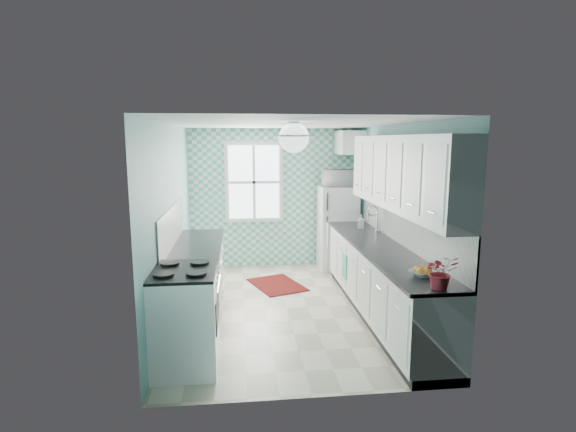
{
  "coord_description": "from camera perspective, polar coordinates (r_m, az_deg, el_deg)",
  "views": [
    {
      "loc": [
        -0.63,
        -5.87,
        2.29
      ],
      "look_at": [
        0.05,
        0.25,
        1.25
      ],
      "focal_mm": 28.0,
      "sensor_mm": 36.0,
      "label": 1
    }
  ],
  "objects": [
    {
      "name": "soap_bottle",
      "position": [
        7.04,
        9.25,
        -0.71
      ],
      "size": [
        0.12,
        0.12,
        0.21
      ],
      "primitive_type": "imported",
      "rotation": [
        0.0,
        0.0,
        -0.3
      ],
      "color": "#839AAF",
      "rests_on": "countertop_right"
    },
    {
      "name": "ceiling_light",
      "position": [
        5.11,
        0.76,
        9.95
      ],
      "size": [
        0.34,
        0.34,
        0.35
      ],
      "color": "silver",
      "rests_on": "ceiling"
    },
    {
      "name": "upper_cabinet_fridge",
      "position": [
        7.94,
        7.83,
        9.22
      ],
      "size": [
        0.4,
        0.74,
        0.4
      ],
      "primitive_type": "cube",
      "color": "white",
      "rests_on": "wall_right"
    },
    {
      "name": "countertop_right",
      "position": [
        5.92,
        11.72,
        -3.99
      ],
      "size": [
        0.63,
        3.6,
        0.04
      ],
      "primitive_type": "cube",
      "color": "black",
      "rests_on": "base_cabinets_right"
    },
    {
      "name": "rug",
      "position": [
        7.27,
        -1.41,
        -8.71
      ],
      "size": [
        0.97,
        1.14,
        0.02
      ],
      "primitive_type": "cube",
      "rotation": [
        0.0,
        0.0,
        0.35
      ],
      "color": "maroon",
      "rests_on": "floor"
    },
    {
      "name": "base_cabinets_left",
      "position": [
        6.11,
        -11.51,
        -8.15
      ],
      "size": [
        0.6,
        2.15,
        0.9
      ],
      "primitive_type": "cube",
      "color": "white",
      "rests_on": "floor"
    },
    {
      "name": "ceiling",
      "position": [
        5.91,
        -0.22,
        11.72
      ],
      "size": [
        3.0,
        4.4,
        0.02
      ],
      "primitive_type": "cube",
      "color": "white",
      "rests_on": "wall_back"
    },
    {
      "name": "potted_plant",
      "position": [
        4.36,
        18.88,
        -6.74
      ],
      "size": [
        0.32,
        0.28,
        0.33
      ],
      "primitive_type": "imported",
      "rotation": [
        0.0,
        0.0,
        -0.1
      ],
      "color": "#B41133",
      "rests_on": "countertop_right"
    },
    {
      "name": "wall_left",
      "position": [
        6.02,
        -14.64,
        -0.67
      ],
      "size": [
        0.02,
        4.4,
        2.5
      ],
      "primitive_type": "cube",
      "color": "#6CA6A4",
      "rests_on": "floor"
    },
    {
      "name": "window",
      "position": [
        8.07,
        -4.34,
        4.31
      ],
      "size": [
        1.04,
        0.05,
        1.44
      ],
      "color": "white",
      "rests_on": "wall_back"
    },
    {
      "name": "backsplash_right",
      "position": [
        5.97,
        14.58,
        -1.3
      ],
      "size": [
        0.02,
        3.6,
        0.51
      ],
      "primitive_type": "cube",
      "color": "white",
      "rests_on": "wall_right"
    },
    {
      "name": "backsplash_left",
      "position": [
        5.96,
        -14.51,
        -1.31
      ],
      "size": [
        0.02,
        2.15,
        0.51
      ],
      "primitive_type": "cube",
      "color": "white",
      "rests_on": "wall_left"
    },
    {
      "name": "base_cabinets_right",
      "position": [
        6.05,
        11.7,
        -8.32
      ],
      "size": [
        0.6,
        3.6,
        0.9
      ],
      "primitive_type": "cube",
      "color": "white",
      "rests_on": "floor"
    },
    {
      "name": "wall_right",
      "position": [
        6.33,
        13.5,
        -0.13
      ],
      "size": [
        0.02,
        4.4,
        2.5
      ],
      "primitive_type": "cube",
      "color": "#6CA6A4",
      "rests_on": "floor"
    },
    {
      "name": "microwave",
      "position": [
        7.92,
        6.4,
        4.83
      ],
      "size": [
        0.54,
        0.38,
        0.29
      ],
      "primitive_type": "imported",
      "rotation": [
        0.0,
        0.0,
        3.18
      ],
      "color": "white",
      "rests_on": "fridge"
    },
    {
      "name": "accent_wall",
      "position": [
        8.15,
        -1.86,
        2.26
      ],
      "size": [
        3.0,
        0.01,
        2.5
      ],
      "primitive_type": "cube",
      "color": "#4EBA9D",
      "rests_on": "wall_back"
    },
    {
      "name": "fruit_bowl",
      "position": [
        4.75,
        16.74,
        -6.98
      ],
      "size": [
        0.31,
        0.31,
        0.06
      ],
      "primitive_type": "imported",
      "rotation": [
        0.0,
        0.0,
        0.4
      ],
      "color": "white",
      "rests_on": "countertop_right"
    },
    {
      "name": "wall_back",
      "position": [
        8.17,
        -1.87,
        2.28
      ],
      "size": [
        3.0,
        0.02,
        2.5
      ],
      "primitive_type": "cube",
      "color": "#6CA6A4",
      "rests_on": "floor"
    },
    {
      "name": "dish_towel",
      "position": [
        6.64,
        7.17,
        -6.31
      ],
      "size": [
        0.11,
        0.22,
        0.35
      ],
      "primitive_type": "cube",
      "rotation": [
        0.0,
        0.0,
        0.42
      ],
      "color": "#5DA094",
      "rests_on": "base_cabinets_right"
    },
    {
      "name": "sink",
      "position": [
        6.71,
        9.66,
        -2.24
      ],
      "size": [
        0.54,
        0.45,
        0.53
      ],
      "rotation": [
        0.0,
        0.0,
        0.03
      ],
      "color": "silver",
      "rests_on": "countertop_right"
    },
    {
      "name": "wall_front",
      "position": [
        3.86,
        3.33,
        -6.1
      ],
      "size": [
        3.0,
        0.02,
        2.5
      ],
      "primitive_type": "cube",
      "color": "#6CA6A4",
      "rests_on": "floor"
    },
    {
      "name": "upper_cabinets_right",
      "position": [
        5.64,
        14.14,
        5.33
      ],
      "size": [
        0.33,
        3.2,
        0.9
      ],
      "primitive_type": "cube",
      "color": "white",
      "rests_on": "wall_right"
    },
    {
      "name": "floor",
      "position": [
        6.34,
        -0.2,
        -11.7
      ],
      "size": [
        3.0,
        4.4,
        0.02
      ],
      "primitive_type": "cube",
      "color": "beige",
      "rests_on": "ground"
    },
    {
      "name": "countertop_left",
      "position": [
        5.98,
        -11.52,
        -3.86
      ],
      "size": [
        0.63,
        2.15,
        0.04
      ],
      "primitive_type": "cube",
      "color": "black",
      "rests_on": "base_cabinets_left"
    },
    {
      "name": "fridge",
      "position": [
        8.04,
        6.28,
        -1.53
      ],
      "size": [
        0.65,
        0.65,
        1.49
      ],
      "rotation": [
        0.0,
        0.0,
        0.01
      ],
      "color": "white",
      "rests_on": "floor"
    },
    {
      "name": "stove",
      "position": [
        4.79,
        -13.0,
        -12.32
      ],
      "size": [
        0.67,
        0.83,
        1.0
      ],
      "rotation": [
        0.0,
        0.0,
        0.04
      ],
      "color": "silver",
      "rests_on": "floor"
    }
  ]
}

